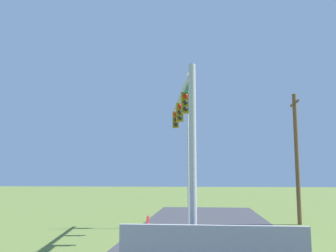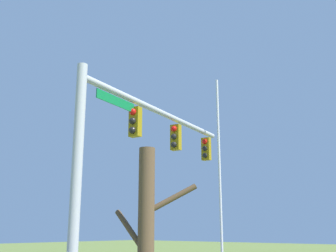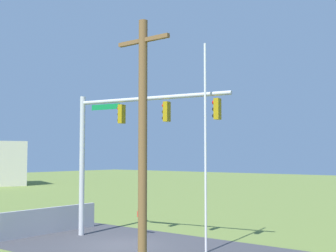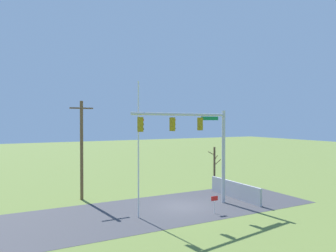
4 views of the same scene
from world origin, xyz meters
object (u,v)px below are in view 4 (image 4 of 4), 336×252
Objects in this scene: flagpole at (138,150)px; utility_pole at (82,148)px; signal_mast at (200,137)px; open_sign at (214,201)px; bare_tree at (214,167)px.

flagpole reaches higher than utility_pole.
signal_mast is 5.07m from flagpole.
signal_mast is 4.70m from open_sign.
utility_pole is 11.61m from open_sign.
utility_pole is (-7.28, 6.64, -1.05)m from signal_mast.
bare_tree is at bearing 45.66° from signal_mast.
signal_mast reaches higher than bare_tree.
utility_pole is at bearing 137.63° from signal_mast.
utility_pole is at bearing 108.58° from flagpole.
flagpole is 6.50m from open_sign.
signal_mast is 2.14× the size of bare_tree.
flagpole is at bearing 162.88° from open_sign.
open_sign is at bearing -126.23° from bare_tree.
open_sign is (-5.20, -7.10, -1.14)m from bare_tree.
utility_pole is 6.70× the size of open_sign.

